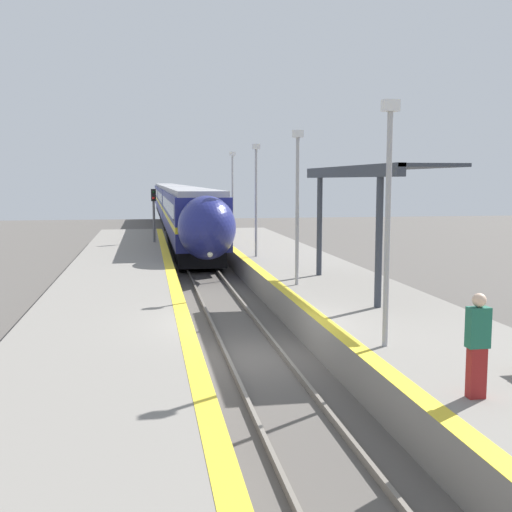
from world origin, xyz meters
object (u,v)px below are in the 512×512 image
at_px(lamppost_near, 388,207).
at_px(lamppost_far, 256,192).
at_px(lamppost_mid, 297,197).
at_px(person_waiting, 477,344).
at_px(railway_signal, 154,216).
at_px(train, 174,203).
at_px(lamppost_farthest, 233,190).

distance_m(lamppost_near, lamppost_far, 16.61).
bearing_deg(lamppost_mid, person_waiting, -88.73).
relative_size(person_waiting, railway_signal, 0.44).
bearing_deg(lamppost_far, train, 93.99).
height_order(person_waiting, lamppost_farthest, lamppost_farthest).
xyz_separation_m(lamppost_mid, lamppost_far, (0.00, 8.31, 0.00)).
bearing_deg(lamppost_farthest, lamppost_near, -90.00).
bearing_deg(lamppost_mid, lamppost_farthest, 90.00).
height_order(railway_signal, lamppost_near, lamppost_near).
height_order(lamppost_near, lamppost_far, same).
bearing_deg(train, person_waiting, -87.21).
xyz_separation_m(railway_signal, lamppost_farthest, (4.64, 0.34, 1.48)).
distance_m(person_waiting, lamppost_mid, 11.92).
bearing_deg(train, lamppost_near, -87.31).
height_order(person_waiting, lamppost_far, lamppost_far).
bearing_deg(lamppost_mid, railway_signal, 105.92).
distance_m(lamppost_mid, lamppost_far, 8.31).
xyz_separation_m(person_waiting, lamppost_far, (-0.26, 20.04, 2.09)).
bearing_deg(lamppost_near, railway_signal, 100.69).
relative_size(lamppost_mid, lamppost_farthest, 1.00).
height_order(train, lamppost_far, lamppost_far).
distance_m(person_waiting, lamppost_farthest, 28.42).
xyz_separation_m(lamppost_near, lamppost_farthest, (0.00, 24.92, 0.00)).
height_order(lamppost_near, lamppost_mid, same).
bearing_deg(railway_signal, lamppost_farthest, 4.19).
xyz_separation_m(lamppost_near, lamppost_far, (0.00, 16.61, 0.00)).
relative_size(person_waiting, lamppost_farthest, 0.33).
bearing_deg(railway_signal, lamppost_mid, -74.08).
relative_size(train, lamppost_far, 14.06).
bearing_deg(person_waiting, lamppost_farthest, 90.53).
bearing_deg(lamppost_far, person_waiting, -89.25).
height_order(train, lamppost_farthest, lamppost_farthest).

